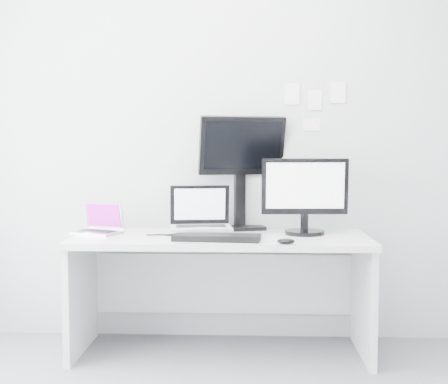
# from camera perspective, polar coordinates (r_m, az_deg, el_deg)

# --- Properties ---
(back_wall) EXTENTS (3.60, 0.00, 3.60)m
(back_wall) POSITION_cam_1_polar(r_m,az_deg,el_deg) (3.95, -0.06, 5.45)
(back_wall) COLOR #B3B6B8
(back_wall) RESTS_ON ground
(desk) EXTENTS (1.80, 0.70, 0.73)m
(desk) POSITION_cam_1_polar(r_m,az_deg,el_deg) (3.71, -0.30, -9.81)
(desk) COLOR white
(desk) RESTS_ON ground
(macbook) EXTENTS (0.34, 0.30, 0.21)m
(macbook) POSITION_cam_1_polar(r_m,az_deg,el_deg) (3.79, -12.13, -2.39)
(macbook) COLOR #AAAAAE
(macbook) RESTS_ON desk
(speaker) EXTENTS (0.11, 0.11, 0.18)m
(speaker) POSITION_cam_1_polar(r_m,az_deg,el_deg) (3.91, -2.86, -2.31)
(speaker) COLOR black
(speaker) RESTS_ON desk
(dell_laptop) EXTENTS (0.41, 0.34, 0.31)m
(dell_laptop) POSITION_cam_1_polar(r_m,az_deg,el_deg) (3.66, -2.23, -1.71)
(dell_laptop) COLOR #BBBDC3
(dell_laptop) RESTS_ON desk
(rear_monitor) EXTENTS (0.60, 0.35, 0.76)m
(rear_monitor) POSITION_cam_1_polar(r_m,az_deg,el_deg) (3.90, 1.64, 1.96)
(rear_monitor) COLOR black
(rear_monitor) RESTS_ON desk
(samsung_monitor) EXTENTS (0.55, 0.27, 0.49)m
(samsung_monitor) POSITION_cam_1_polar(r_m,az_deg,el_deg) (3.71, 7.76, -0.29)
(samsung_monitor) COLOR black
(samsung_monitor) RESTS_ON desk
(keyboard) EXTENTS (0.52, 0.23, 0.03)m
(keyboard) POSITION_cam_1_polar(r_m,az_deg,el_deg) (3.46, -0.69, -4.38)
(keyboard) COLOR black
(keyboard) RESTS_ON desk
(mouse) EXTENTS (0.10, 0.07, 0.03)m
(mouse) POSITION_cam_1_polar(r_m,az_deg,el_deg) (3.33, 5.96, -4.72)
(mouse) COLOR black
(mouse) RESTS_ON desk
(wall_note_0) EXTENTS (0.10, 0.00, 0.14)m
(wall_note_0) POSITION_cam_1_polar(r_m,az_deg,el_deg) (3.97, 6.53, 9.32)
(wall_note_0) COLOR white
(wall_note_0) RESTS_ON back_wall
(wall_note_1) EXTENTS (0.09, 0.00, 0.13)m
(wall_note_1) POSITION_cam_1_polar(r_m,az_deg,el_deg) (3.98, 8.70, 8.71)
(wall_note_1) COLOR white
(wall_note_1) RESTS_ON back_wall
(wall_note_2) EXTENTS (0.10, 0.00, 0.14)m
(wall_note_2) POSITION_cam_1_polar(r_m,az_deg,el_deg) (4.00, 10.87, 9.38)
(wall_note_2) COLOR white
(wall_note_2) RESTS_ON back_wall
(wall_note_3) EXTENTS (0.11, 0.00, 0.08)m
(wall_note_3) POSITION_cam_1_polar(r_m,az_deg,el_deg) (3.97, 8.39, 6.41)
(wall_note_3) COLOR white
(wall_note_3) RESTS_ON back_wall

